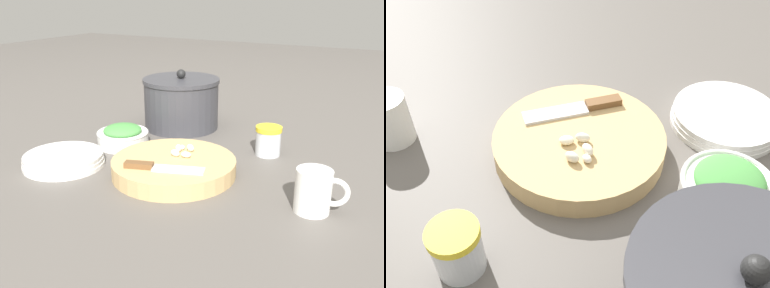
# 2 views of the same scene
# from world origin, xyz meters

# --- Properties ---
(ground_plane) EXTENTS (5.00, 5.00, 0.00)m
(ground_plane) POSITION_xyz_m (0.00, 0.00, 0.00)
(ground_plane) COLOR #56514C
(cutting_board) EXTENTS (0.29, 0.29, 0.04)m
(cutting_board) POSITION_xyz_m (0.01, -0.06, 0.02)
(cutting_board) COLOR tan
(cutting_board) RESTS_ON ground_plane
(chef_knife) EXTENTS (0.18, 0.08, 0.01)m
(chef_knife) POSITION_xyz_m (0.01, -0.13, 0.04)
(chef_knife) COLOR brown
(chef_knife) RESTS_ON cutting_board
(garlic_cloves) EXTENTS (0.06, 0.07, 0.02)m
(garlic_cloves) POSITION_xyz_m (0.01, -0.02, 0.05)
(garlic_cloves) COLOR silver
(garlic_cloves) RESTS_ON cutting_board
(herb_bowl) EXTENTS (0.14, 0.14, 0.06)m
(herb_bowl) POSITION_xyz_m (-0.22, 0.04, 0.03)
(herb_bowl) COLOR silver
(herb_bowl) RESTS_ON ground_plane
(spice_jar) EXTENTS (0.07, 0.07, 0.08)m
(spice_jar) POSITION_xyz_m (0.16, 0.17, 0.04)
(spice_jar) COLOR silver
(spice_jar) RESTS_ON ground_plane
(coffee_mug) EXTENTS (0.10, 0.07, 0.09)m
(coffee_mug) POSITION_xyz_m (0.34, -0.09, 0.04)
(coffee_mug) COLOR silver
(coffee_mug) RESTS_ON ground_plane
(plate_stack) EXTENTS (0.20, 0.20, 0.03)m
(plate_stack) POSITION_xyz_m (-0.26, -0.15, 0.01)
(plate_stack) COLOR silver
(plate_stack) RESTS_ON ground_plane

